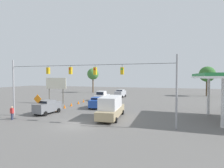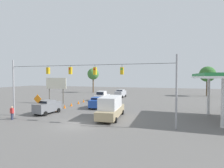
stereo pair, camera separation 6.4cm
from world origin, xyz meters
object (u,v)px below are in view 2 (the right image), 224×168
Objects in this scene: sedan_blue_withflow_mid at (97,102)px; overhead_signal_span at (82,82)px; pedestrian at (12,113)px; traffic_cone_fifth at (84,101)px; box_truck_tan_crossing_near at (111,107)px; traffic_cone_nearest at (55,109)px; sedan_grey_parked_shoulder at (47,107)px; traffic_cone_third at (71,104)px; sedan_silver_withflow_deep at (121,93)px; tree_horizon_left at (93,74)px; traffic_cone_fourth at (78,102)px; tree_horizon_right at (207,74)px; roadside_billboard at (56,85)px; work_zone_sign at (38,101)px; pickup_truck_white_withflow_far at (102,96)px; traffic_cone_second at (65,106)px.

overhead_signal_span is at bearing 101.40° from sedan_blue_withflow_mid.
traffic_cone_fifth is at bearing -95.60° from pedestrian.
box_truck_tan_crossing_near is 11.25× the size of traffic_cone_nearest.
overhead_signal_span is at bearing 41.88° from box_truck_tan_crossing_near.
box_truck_tan_crossing_near is at bearing -178.90° from sedan_grey_parked_shoulder.
traffic_cone_third is at bearing -34.06° from box_truck_tan_crossing_near.
sedan_silver_withflow_deep is at bearing -103.74° from traffic_cone_nearest.
tree_horizon_left is (7.28, -21.43, 5.90)m from traffic_cone_fifth.
tree_horizon_right reaches higher than traffic_cone_fourth.
overhead_signal_span is 14.23m from traffic_cone_fourth.
sedan_blue_withflow_mid is 10.35m from roadside_billboard.
tree_horizon_right is at bearing -129.46° from work_zone_sign.
sedan_blue_withflow_mid is 0.81× the size of pickup_truck_white_withflow_far.
traffic_cone_third is (6.86, -8.94, -4.38)m from overhead_signal_span.
traffic_cone_second is 0.22× the size of work_zone_sign.
pickup_truck_white_withflow_far is 11.46m from traffic_cone_second.
pickup_truck_white_withflow_far is 0.63× the size of tree_horizon_right.
traffic_cone_nearest is at bearing 89.15° from traffic_cone_third.
roadside_billboard reaches higher than traffic_cone_nearest.
work_zone_sign reaches higher than sedan_blue_withflow_mid.
sedan_grey_parked_shoulder is 2.52× the size of pedestrian.
traffic_cone_second is 1.00× the size of traffic_cone_third.
sedan_blue_withflow_mid is at bearing -78.60° from overhead_signal_span.
box_truck_tan_crossing_near is 10.52m from traffic_cone_second.
sedan_grey_parked_shoulder is at bearing 90.87° from traffic_cone_fourth.
tree_horizon_right reaches higher than traffic_cone_third.
sedan_silver_withflow_deep is 14.06m from traffic_cone_fourth.
traffic_cone_nearest is 1.00× the size of traffic_cone_fifth.
work_zone_sign is (-3.92, 9.72, -1.73)m from roadside_billboard.
pickup_truck_white_withflow_far is 8.08× the size of traffic_cone_second.
traffic_cone_second is at bearing 91.44° from traffic_cone_fifth.
traffic_cone_nearest is at bearing 87.42° from traffic_cone_second.
overhead_signal_span is 25.12m from sedan_silver_withflow_deep.
pickup_truck_white_withflow_far is 4.71m from traffic_cone_fifth.
traffic_cone_second is 0.12× the size of roadside_billboard.
roadside_billboard is (14.17, -8.48, 2.33)m from box_truck_tan_crossing_near.
pickup_truck_white_withflow_far is at bearing -105.60° from traffic_cone_third.
roadside_billboard is 0.63× the size of tree_horizon_right.
pedestrian is (1.83, 4.30, -0.17)m from sedan_grey_parked_shoulder.
overhead_signal_span reaches higher than work_zone_sign.
roadside_billboard reaches higher than sedan_silver_withflow_deep.
pedestrian is (6.84, 10.61, -0.13)m from sedan_blue_withflow_mid.
work_zone_sign is at bearing 85.16° from traffic_cone_third.
sedan_silver_withflow_deep reaches higher than sedan_blue_withflow_mid.
tree_horizon_right reaches higher than sedan_grey_parked_shoulder.
traffic_cone_nearest is 0.12× the size of roadside_billboard.
tree_horizon_right is (-19.91, -34.53, 1.27)m from overhead_signal_span.
traffic_cone_second is 7.11m from roadside_billboard.
traffic_cone_third is (2.50, 8.96, -0.66)m from pickup_truck_white_withflow_far.
roadside_billboard is 10.63m from work_zone_sign.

